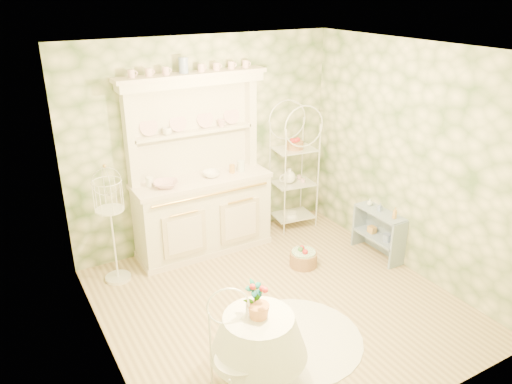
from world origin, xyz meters
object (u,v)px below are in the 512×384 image
side_shelf (379,232)px  floor_basket (303,258)px  round_table (258,348)px  birdcage_stand (112,224)px  cafe_chair (239,359)px  kitchen_dresser (201,168)px  bakers_rack (294,167)px

side_shelf → floor_basket: side_shelf is taller
round_table → birdcage_stand: bearing=104.7°
round_table → cafe_chair: bearing=-159.5°
side_shelf → birdcage_stand: size_ratio=0.52×
round_table → floor_basket: round_table is taller
floor_basket → cafe_chair: bearing=-138.2°
kitchen_dresser → bakers_rack: size_ratio=1.29×
kitchen_dresser → floor_basket: (0.90, -0.99, -1.03)m
bakers_rack → birdcage_stand: 2.62m
round_table → kitchen_dresser: bearing=76.4°
round_table → cafe_chair: 0.26m
kitchen_dresser → side_shelf: kitchen_dresser is taller
side_shelf → floor_basket: bearing=160.7°
kitchen_dresser → bakers_rack: kitchen_dresser is taller
round_table → floor_basket: size_ratio=2.29×
cafe_chair → floor_basket: (1.72, 1.54, -0.33)m
floor_basket → side_shelf: bearing=-14.1°
kitchen_dresser → round_table: (-0.59, -2.44, -0.75)m
round_table → floor_basket: 2.10m
birdcage_stand → floor_basket: 2.33m
floor_basket → round_table: bearing=-135.7°
kitchen_dresser → birdcage_stand: (-1.19, -0.15, -0.42)m
kitchen_dresser → bakers_rack: 1.44m
round_table → floor_basket: bearing=44.3°
kitchen_dresser → cafe_chair: (-0.83, -2.53, -0.70)m
bakers_rack → side_shelf: size_ratio=2.37×
cafe_chair → bakers_rack: bearing=69.6°
bakers_rack → round_table: size_ratio=2.24×
kitchen_dresser → birdcage_stand: bearing=-172.8°
bakers_rack → side_shelf: (0.46, -1.27, -0.57)m
bakers_rack → side_shelf: 1.47m
bakers_rack → side_shelf: bearing=-63.0°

